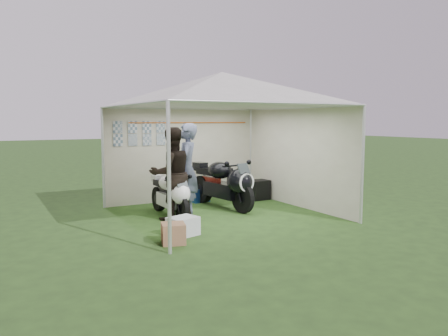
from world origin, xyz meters
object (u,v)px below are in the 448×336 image
Objects in this scene: motorcycle_black at (225,182)px; crate_0 at (183,226)px; equipment_box at (259,190)px; canopy_tent at (221,93)px; motorcycle_white at (171,193)px; crate_1 at (173,233)px; paddock_stand at (200,195)px; person_dark_jacket at (171,174)px; person_blue_jacket at (187,170)px.

crate_0 is (-1.79, -1.71, -0.44)m from motorcycle_black.
motorcycle_black is 4.45× the size of equipment_box.
canopy_tent is 2.34m from motorcycle_white.
paddock_stand is at bearing 57.29° from crate_1.
canopy_tent is at bearing -20.21° from motorcycle_white.
canopy_tent is at bearing 41.58° from crate_1.
motorcycle_black reaches higher than equipment_box.
paddock_stand is 1.52m from equipment_box.
person_dark_jacket reaches higher than crate_0.
person_dark_jacket is (-1.10, 0.10, -1.64)m from canopy_tent.
person_dark_jacket reaches higher than motorcycle_white.
person_blue_jacket reaches higher than motorcycle_black.
crate_1 is at bearing -143.76° from motorcycle_black.
paddock_stand is 0.23× the size of person_blue_jacket.
motorcycle_white is 4.03× the size of paddock_stand.
motorcycle_black is at bearing 135.43° from person_blue_jacket.
motorcycle_white is 0.59m from person_blue_jacket.
person_blue_jacket is 2.64m from equipment_box.
canopy_tent is at bearing 39.72° from crate_0.
canopy_tent is 1.97m from person_dark_jacket.
person_blue_jacket reaches higher than equipment_box.
motorcycle_black reaches higher than motorcycle_white.
paddock_stand is 0.90× the size of crate_0.
paddock_stand is 0.24× the size of person_dark_jacket.
person_blue_jacket is at bearing -18.53° from motorcycle_white.
crate_0 is (-1.64, -2.71, -0.00)m from paddock_stand.
equipment_box is 3.85m from crate_0.
motorcycle_white reaches higher than paddock_stand.
canopy_tent is at bearing -133.53° from motorcycle_black.
person_blue_jacket is at bearing 63.18° from crate_0.
person_blue_jacket is 3.93× the size of equipment_box.
equipment_box is (2.80, 1.02, -0.69)m from person_dark_jacket.
crate_1 is (-0.65, -1.64, -0.77)m from person_dark_jacket.
equipment_box is at bearing -16.49° from paddock_stand.
motorcycle_white is 2.81m from equipment_box.
person_dark_jacket is at bearing 68.48° from crate_1.
motorcycle_black is 1.59m from person_dark_jacket.
motorcycle_black is at bearing 43.75° from crate_0.
motorcycle_black is at bearing 7.30° from motorcycle_white.
motorcycle_white is 1.75m from paddock_stand.
canopy_tent is 2.56× the size of motorcycle_black.
crate_0 is at bearing -143.70° from equipment_box.
canopy_tent is 3.09m from equipment_box.
canopy_tent is at bearing 173.56° from person_dark_jacket.
crate_1 is at bearing -142.31° from equipment_box.
person_dark_jacket is 0.96× the size of person_blue_jacket.
motorcycle_white reaches higher than crate_0.
person_dark_jacket is at bearing -111.44° from motorcycle_white.
canopy_tent reaches higher than motorcycle_white.
crate_1 is (-3.44, -2.66, -0.08)m from equipment_box.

